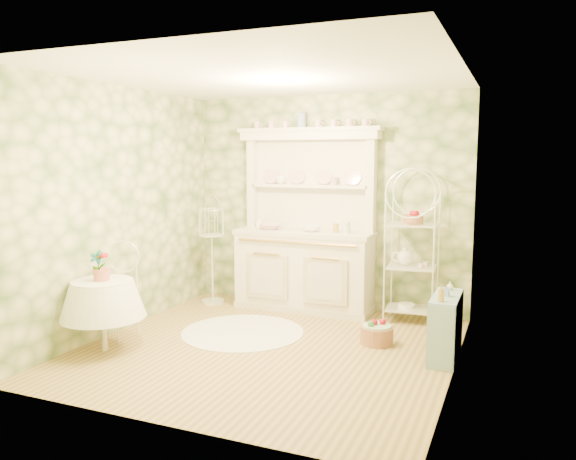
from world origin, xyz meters
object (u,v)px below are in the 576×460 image
at_px(floor_basket, 377,333).
at_px(bakers_rack, 412,248).
at_px(kitchen_dresser, 304,220).
at_px(cafe_chair, 115,300).
at_px(side_shelf, 446,325).
at_px(birdcage_stand, 212,252).
at_px(round_table, 103,314).

bearing_deg(floor_basket, bakers_rack, 79.72).
relative_size(kitchen_dresser, cafe_chair, 2.83).
distance_m(side_shelf, birdcage_stand, 3.27).
bearing_deg(side_shelf, round_table, -154.68).
relative_size(kitchen_dresser, round_table, 3.08).
xyz_separation_m(birdcage_stand, floor_basket, (2.41, -0.79, -0.57)).
bearing_deg(bakers_rack, cafe_chair, -152.30).
bearing_deg(side_shelf, birdcage_stand, 169.60).
relative_size(round_table, birdcage_stand, 0.54).
xyz_separation_m(kitchen_dresser, birdcage_stand, (-1.23, -0.18, -0.46)).
bearing_deg(bakers_rack, birdcage_stand, 178.73).
distance_m(side_shelf, floor_basket, 0.75).
height_order(bakers_rack, floor_basket, bakers_rack).
height_order(kitchen_dresser, bakers_rack, kitchen_dresser).
xyz_separation_m(cafe_chair, floor_basket, (2.66, 0.85, -0.29)).
distance_m(bakers_rack, birdcage_stand, 2.59).
distance_m(bakers_rack, cafe_chair, 3.39).
xyz_separation_m(round_table, floor_basket, (2.48, 1.24, -0.26)).
distance_m(kitchen_dresser, side_shelf, 2.34).
height_order(kitchen_dresser, floor_basket, kitchen_dresser).
bearing_deg(cafe_chair, birdcage_stand, 57.12).
xyz_separation_m(side_shelf, birdcage_stand, (-3.11, 0.94, 0.36)).
bearing_deg(cafe_chair, kitchen_dresser, 26.64).
height_order(side_shelf, round_table, round_table).
bearing_deg(birdcage_stand, round_table, -91.91).
distance_m(cafe_chair, floor_basket, 2.80).
distance_m(round_table, birdcage_stand, 2.05).
xyz_separation_m(side_shelf, floor_basket, (-0.70, 0.15, -0.21)).
xyz_separation_m(kitchen_dresser, side_shelf, (1.88, -1.12, -0.82)).
bearing_deg(floor_basket, birdcage_stand, 161.84).
bearing_deg(birdcage_stand, side_shelf, -16.85).
relative_size(side_shelf, cafe_chair, 0.94).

